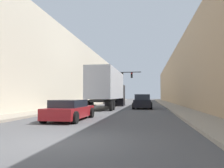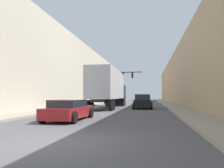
% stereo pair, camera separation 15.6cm
% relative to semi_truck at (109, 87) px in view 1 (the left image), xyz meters
% --- Properties ---
extents(ground_plane, '(200.00, 200.00, 0.00)m').
position_rel_semi_truck_xyz_m(ground_plane, '(1.76, -18.66, -2.38)').
color(ground_plane, '#4C4C4F').
extents(sidewalk_right, '(2.17, 80.00, 0.15)m').
position_rel_semi_truck_xyz_m(sidewalk_right, '(7.57, 11.34, -2.30)').
color(sidewalk_right, gray).
rests_on(sidewalk_right, ground).
extents(sidewalk_left, '(2.17, 80.00, 0.15)m').
position_rel_semi_truck_xyz_m(sidewalk_left, '(-4.05, 11.34, -2.30)').
color(sidewalk_left, gray).
rests_on(sidewalk_left, ground).
extents(building_right, '(6.00, 80.00, 8.64)m').
position_rel_semi_truck_xyz_m(building_right, '(11.66, 11.34, 1.94)').
color(building_right, tan).
rests_on(building_right, ground).
extents(building_left, '(6.00, 80.00, 9.47)m').
position_rel_semi_truck_xyz_m(building_left, '(-8.13, 11.34, 2.36)').
color(building_left, '#BCB29E').
rests_on(building_left, ground).
extents(semi_truck, '(2.53, 12.17, 4.24)m').
position_rel_semi_truck_xyz_m(semi_truck, '(0.00, 0.00, 0.00)').
color(semi_truck, '#B2B7C1').
rests_on(semi_truck, ground).
extents(sedan_car, '(1.96, 4.48, 1.19)m').
position_rel_semi_truck_xyz_m(sedan_car, '(0.05, -12.77, -1.80)').
color(sedan_car, maroon).
rests_on(sedan_car, ground).
extents(suv_car, '(2.06, 4.69, 1.58)m').
position_rel_semi_truck_xyz_m(suv_car, '(3.93, -0.39, -1.63)').
color(suv_car, black).
rests_on(suv_car, ground).
extents(traffic_signal_gantry, '(6.34, 0.35, 5.62)m').
position_rel_semi_truck_xyz_m(traffic_signal_gantry, '(-1.03, 11.03, 1.67)').
color(traffic_signal_gantry, black).
rests_on(traffic_signal_gantry, ground).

